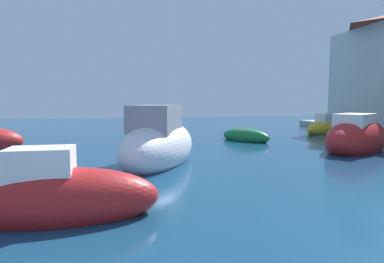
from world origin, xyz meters
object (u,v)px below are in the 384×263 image
object	(u,v)px
moored_boat_4	(159,144)
moored_boat_5	(323,128)
moored_boat_2	(58,197)
moored_boat_0	(357,138)
moored_boat_6	(245,136)

from	to	relation	value
moored_boat_4	moored_boat_5	distance (m)	14.58
moored_boat_4	moored_boat_2	bearing A→B (deg)	179.03
moored_boat_0	moored_boat_6	world-z (taller)	moored_boat_0
moored_boat_5	moored_boat_6	bearing A→B (deg)	-5.89
moored_boat_0	moored_boat_2	size ratio (longest dim) A/B	1.44
moored_boat_0	moored_boat_6	size ratio (longest dim) A/B	1.70
moored_boat_2	moored_boat_6	xyz separation A→B (m)	(7.90, 10.46, -0.15)
moored_boat_5	moored_boat_0	bearing A→B (deg)	37.08
moored_boat_6	moored_boat_5	bearing A→B (deg)	82.12
moored_boat_2	moored_boat_5	distance (m)	19.80
moored_boat_2	moored_boat_6	bearing A→B (deg)	53.54
moored_boat_0	moored_boat_5	bearing A→B (deg)	32.46
moored_boat_4	moored_boat_5	size ratio (longest dim) A/B	1.61
moored_boat_0	moored_boat_4	size ratio (longest dim) A/B	0.91
moored_boat_0	moored_boat_2	distance (m)	12.96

